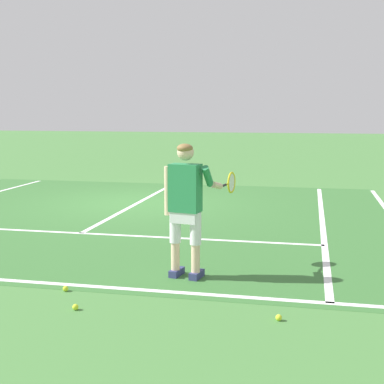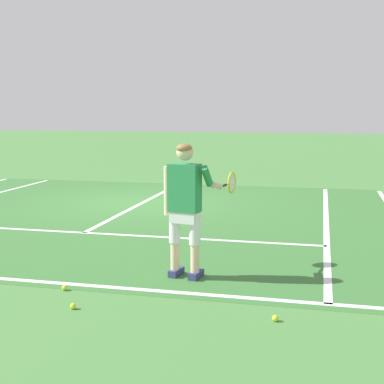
% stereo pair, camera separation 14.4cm
% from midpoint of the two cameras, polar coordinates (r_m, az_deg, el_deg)
% --- Properties ---
extents(ground_plane, '(80.00, 80.00, 0.00)m').
position_cam_midpoint_polar(ground_plane, '(12.76, -4.77, -1.10)').
color(ground_plane, '#477F3D').
extents(court_inner_surface, '(10.98, 9.49, 0.00)m').
position_cam_midpoint_polar(court_inner_surface, '(11.46, -6.94, -2.23)').
color(court_inner_surface, '#387033').
rests_on(court_inner_surface, ground).
extents(line_service, '(8.23, 0.10, 0.01)m').
position_cam_midpoint_polar(line_service, '(9.78, -10.70, -4.17)').
color(line_service, white).
rests_on(line_service, ground).
extents(line_centre_service, '(0.10, 6.40, 0.01)m').
position_cam_midpoint_polar(line_centre_service, '(12.71, -4.85, -1.13)').
color(line_centre_service, white).
rests_on(line_centre_service, ground).
extents(line_singles_right, '(0.10, 9.09, 0.01)m').
position_cam_midpoint_polar(line_singles_right, '(10.77, 14.11, -3.10)').
color(line_singles_right, white).
rests_on(line_singles_right, ground).
extents(tennis_player, '(0.79, 1.07, 1.71)m').
position_cam_midpoint_polar(tennis_player, '(6.90, -0.01, -0.95)').
color(tennis_player, navy).
rests_on(tennis_player, ground).
extents(tennis_ball_near_feet, '(0.07, 0.07, 0.07)m').
position_cam_midpoint_polar(tennis_ball_near_feet, '(6.78, -12.47, -9.67)').
color(tennis_ball_near_feet, '#CCE02D').
rests_on(tennis_ball_near_feet, ground).
extents(tennis_ball_by_baseline, '(0.07, 0.07, 0.07)m').
position_cam_midpoint_polar(tennis_ball_by_baseline, '(5.79, 9.35, -12.78)').
color(tennis_ball_by_baseline, '#CCE02D').
rests_on(tennis_ball_by_baseline, ground).
extents(tennis_ball_mid_court, '(0.07, 0.07, 0.07)m').
position_cam_midpoint_polar(tennis_ball_mid_court, '(6.16, -11.55, -11.52)').
color(tennis_ball_mid_court, '#CCE02D').
rests_on(tennis_ball_mid_court, ground).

